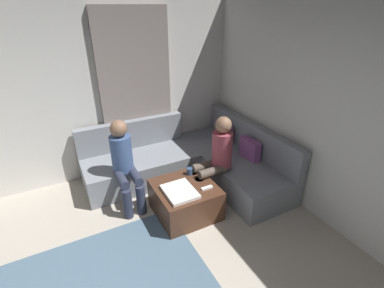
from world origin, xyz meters
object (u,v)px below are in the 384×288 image
object	(u,v)px
game_remote	(207,188)
ottoman	(185,199)
person_on_couch_side	(124,161)
coffee_mug	(189,171)
person_on_couch_back	(216,156)
sectional_couch	(193,162)

from	to	relation	value
game_remote	ottoman	bearing A→B (deg)	-129.29
game_remote	person_on_couch_side	size ratio (longest dim) A/B	0.12
coffee_mug	person_on_couch_side	bearing A→B (deg)	-113.70
coffee_mug	game_remote	bearing A→B (deg)	5.71
person_on_couch_back	ottoman	bearing A→B (deg)	104.48
ottoman	game_remote	distance (m)	0.36
coffee_mug	game_remote	xyz separation A→B (m)	(0.40, 0.04, -0.04)
sectional_couch	game_remote	bearing A→B (deg)	-16.75
person_on_couch_side	ottoman	bearing A→B (deg)	136.94
person_on_couch_back	person_on_couch_side	xyz separation A→B (m)	(-0.42, -1.15, 0.00)
sectional_couch	game_remote	xyz separation A→B (m)	(0.89, -0.27, 0.15)
ottoman	game_remote	bearing A→B (deg)	50.71
game_remote	person_on_couch_side	xyz separation A→B (m)	(-0.74, -0.82, 0.23)
sectional_couch	ottoman	world-z (taller)	sectional_couch
coffee_mug	game_remote	size ratio (longest dim) A/B	0.63
ottoman	sectional_couch	bearing A→B (deg)	145.54
ottoman	person_on_couch_back	xyz separation A→B (m)	(-0.14, 0.54, 0.45)
coffee_mug	person_on_couch_side	world-z (taller)	person_on_couch_side
sectional_couch	game_remote	distance (m)	0.94
ottoman	game_remote	world-z (taller)	game_remote
ottoman	person_on_couch_back	world-z (taller)	person_on_couch_back
person_on_couch_side	person_on_couch_back	bearing A→B (deg)	159.73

